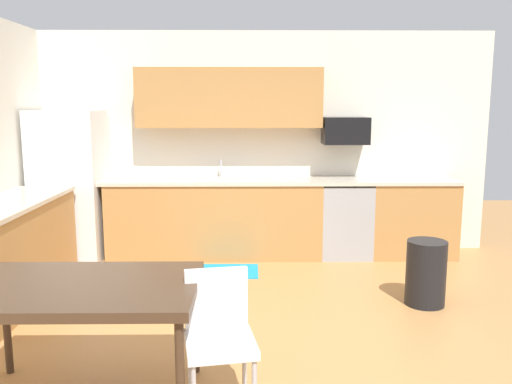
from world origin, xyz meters
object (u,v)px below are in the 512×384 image
Objects in this scene: refrigerator at (70,186)px; chair_near_table at (219,330)px; oven_range at (344,219)px; dining_table at (80,294)px; trash_bin at (426,273)px; microwave at (345,131)px.

refrigerator is 3.79m from chair_near_table.
oven_range reaches higher than dining_table.
dining_table is 2.33× the size of trash_bin.
refrigerator is at bearing 109.27° from dining_table.
refrigerator reaches higher than microwave.
microwave is at bearing 68.65° from chair_near_table.
dining_table is 0.86m from chair_near_table.
chair_near_table is at bearing -111.93° from oven_range.
trash_bin is (0.46, -1.73, -1.21)m from microwave.
refrigerator is 4.08m from trash_bin.
refrigerator reaches higher than dining_table.
microwave is at bearing 3.15° from refrigerator.
refrigerator is 2.07× the size of chair_near_table.
microwave is 0.39× the size of dining_table.
microwave reaches higher than chair_near_table.
chair_near_table is (-1.33, -3.41, -1.01)m from microwave.
dining_table is at bearing -122.89° from microwave.
chair_near_table is (1.94, -3.23, -0.37)m from refrigerator.
chair_near_table reaches higher than trash_bin.
refrigerator is at bearing -178.60° from oven_range.
refrigerator is 1.93× the size of oven_range.
dining_table is at bearing -148.40° from trash_bin.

